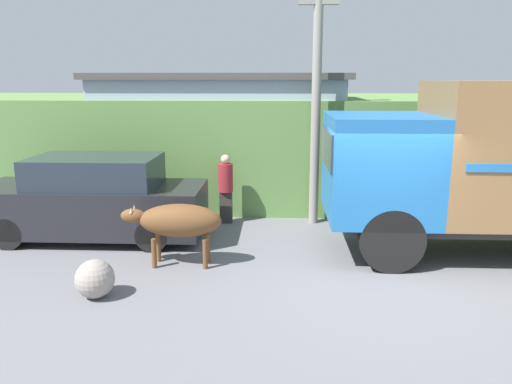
% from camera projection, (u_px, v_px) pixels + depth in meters
% --- Properties ---
extents(ground_plane, '(60.00, 60.00, 0.00)m').
position_uv_depth(ground_plane, '(378.00, 273.00, 8.91)').
color(ground_plane, slate).
extents(hillside_embankment, '(32.00, 6.46, 2.88)m').
position_uv_depth(hillside_embankment, '(338.00, 144.00, 15.19)').
color(hillside_embankment, '#608C47').
rests_on(hillside_embankment, ground_plane).
extents(building_backdrop, '(6.69, 2.70, 3.53)m').
position_uv_depth(building_backdrop, '(221.00, 140.00, 13.42)').
color(building_backdrop, '#99ADB7').
rests_on(building_backdrop, ground_plane).
extents(cargo_truck, '(6.62, 2.43, 3.36)m').
position_uv_depth(cargo_truck, '(509.00, 161.00, 9.49)').
color(cargo_truck, '#2D2D2D').
rests_on(cargo_truck, ground_plane).
extents(brown_cow, '(1.86, 0.61, 1.17)m').
position_uv_depth(brown_cow, '(178.00, 221.00, 9.13)').
color(brown_cow, brown).
rests_on(brown_cow, ground_plane).
extents(parked_suv, '(4.76, 1.78, 1.80)m').
position_uv_depth(parked_suv, '(93.00, 200.00, 10.68)').
color(parked_suv, '#232328').
rests_on(parked_suv, ground_plane).
extents(pedestrian_on_hill, '(0.35, 0.35, 1.66)m').
position_uv_depth(pedestrian_on_hill, '(226.00, 186.00, 11.86)').
color(pedestrian_on_hill, '#38332D').
rests_on(pedestrian_on_hill, ground_plane).
extents(utility_pole, '(0.90, 0.22, 5.72)m').
position_uv_depth(utility_pole, '(316.00, 97.00, 11.40)').
color(utility_pole, gray).
rests_on(utility_pole, ground_plane).
extents(roadside_rock, '(0.62, 0.62, 0.62)m').
position_uv_depth(roadside_rock, '(95.00, 279.00, 7.88)').
color(roadside_rock, gray).
rests_on(roadside_rock, ground_plane).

